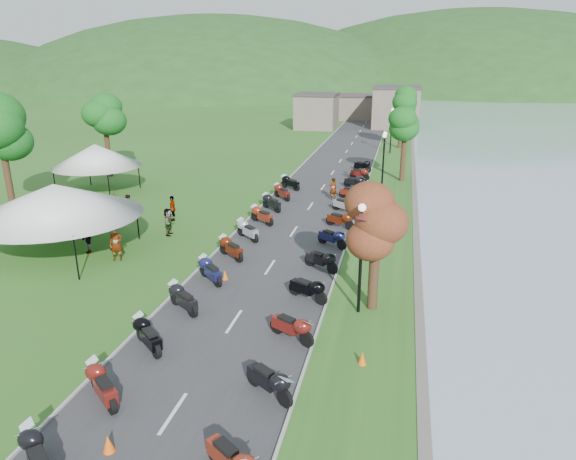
# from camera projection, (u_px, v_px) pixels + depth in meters

# --- Properties ---
(road) EXTENTS (7.00, 120.00, 0.02)m
(road) POSITION_uv_depth(u_px,v_px,m) (323.00, 187.00, 43.68)
(road) COLOR #363639
(road) RESTS_ON ground
(hills_backdrop) EXTENTS (360.00, 120.00, 76.00)m
(hills_backdrop) POSITION_uv_depth(u_px,v_px,m) (389.00, 87.00, 191.64)
(hills_backdrop) COLOR #285621
(hills_backdrop) RESTS_ON ground
(far_building) EXTENTS (18.00, 16.00, 5.00)m
(far_building) POSITION_uv_depth(u_px,v_px,m) (353.00, 108.00, 84.91)
(far_building) COLOR #75665B
(far_building) RESTS_ON ground
(moto_row_left) EXTENTS (2.60, 43.71, 1.10)m
(moto_row_left) POSITION_uv_depth(u_px,v_px,m) (197.00, 284.00, 23.71)
(moto_row_left) COLOR #331411
(moto_row_left) RESTS_ON ground
(moto_row_right) EXTENTS (2.60, 48.94, 1.10)m
(moto_row_right) POSITION_uv_depth(u_px,v_px,m) (326.00, 248.00, 28.21)
(moto_row_right) COLOR #331411
(moto_row_right) RESTS_ON ground
(vendor_tent_main) EXTENTS (6.16, 6.16, 4.00)m
(vendor_tent_main) POSITION_uv_depth(u_px,v_px,m) (58.00, 219.00, 28.42)
(vendor_tent_main) COLOR white
(vendor_tent_main) RESTS_ON ground
(vendor_tent_side) EXTENTS (4.66, 4.66, 4.00)m
(vendor_tent_side) POSITION_uv_depth(u_px,v_px,m) (97.00, 169.00, 41.21)
(vendor_tent_side) COLOR white
(vendor_tent_side) RESTS_ON ground
(tree_park_left) EXTENTS (3.57, 3.57, 9.93)m
(tree_park_left) POSITION_uv_depth(u_px,v_px,m) (2.00, 146.00, 33.73)
(tree_park_left) COLOR #1A6E1E
(tree_park_left) RESTS_ON ground
(tree_lakeside) EXTENTS (2.23, 2.23, 6.21)m
(tree_lakeside) POSITION_uv_depth(u_px,v_px,m) (375.00, 242.00, 21.67)
(tree_lakeside) COLOR #1A6E1E
(tree_lakeside) RESTS_ON ground
(pedestrian_a) EXTENTS (0.84, 0.73, 1.93)m
(pedestrian_a) POSITION_uv_depth(u_px,v_px,m) (118.00, 260.00, 27.98)
(pedestrian_a) COLOR slate
(pedestrian_a) RESTS_ON ground
(pedestrian_b) EXTENTS (0.88, 0.55, 1.72)m
(pedestrian_b) POSITION_uv_depth(u_px,v_px,m) (129.00, 219.00, 35.17)
(pedestrian_b) COLOR slate
(pedestrian_b) RESTS_ON ground
(pedestrian_c) EXTENTS (1.19, 1.09, 1.78)m
(pedestrian_c) POSITION_uv_depth(u_px,v_px,m) (88.00, 253.00, 29.03)
(pedestrian_c) COLOR slate
(pedestrian_c) RESTS_ON ground
(traffic_cone_near) EXTENTS (0.35, 0.35, 0.54)m
(traffic_cone_near) POSITION_uv_depth(u_px,v_px,m) (108.00, 444.00, 14.31)
(traffic_cone_near) COLOR #F2590C
(traffic_cone_near) RESTS_ON ground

